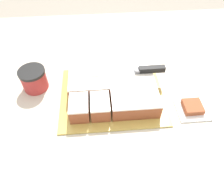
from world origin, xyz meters
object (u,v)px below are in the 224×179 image
at_px(knife, 141,70).
at_px(coffee_cup, 34,79).
at_px(cake, 113,89).
at_px(cake_board, 112,96).
at_px(brownie, 193,107).

relative_size(knife, coffee_cup, 3.35).
bearing_deg(coffee_cup, cake, -13.35).
height_order(cake_board, coffee_cup, coffee_cup).
xyz_separation_m(cake_board, cake, (0.00, 0.00, 0.03)).
height_order(cake_board, cake, cake).
distance_m(cake_board, cake, 0.03).
distance_m(cake, knife, 0.13).
bearing_deg(knife, coffee_cup, -2.84).
relative_size(cake, brownie, 4.86).
bearing_deg(cake, knife, 24.58).
xyz_separation_m(cake, knife, (0.11, 0.05, 0.04)).
bearing_deg(cake, coffee_cup, 166.65).
bearing_deg(cake, brownie, -17.94).
relative_size(cake_board, cake, 1.22).
bearing_deg(brownie, cake, 162.06).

